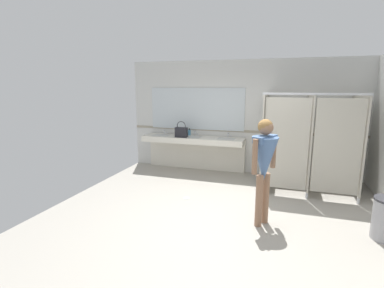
% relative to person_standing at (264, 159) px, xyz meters
% --- Properties ---
extents(ground_plane, '(6.04, 5.76, 0.10)m').
position_rel_person_standing_xyz_m(ground_plane, '(-0.64, 0.17, -1.11)').
color(ground_plane, '#9E998E').
extents(wall_back, '(6.04, 0.12, 2.78)m').
position_rel_person_standing_xyz_m(wall_back, '(-0.64, 2.82, 0.33)').
color(wall_back, silver).
rests_on(wall_back, ground_plane).
extents(wall_back_tile_band, '(6.04, 0.01, 0.06)m').
position_rel_person_standing_xyz_m(wall_back_tile_band, '(-0.64, 2.75, -0.01)').
color(wall_back_tile_band, '#9E937F').
rests_on(wall_back_tile_band, wall_back).
extents(vanity_counter, '(2.58, 0.60, 1.01)m').
position_rel_person_standing_xyz_m(vanity_counter, '(-1.92, 2.53, -0.40)').
color(vanity_counter, silver).
rests_on(vanity_counter, ground_plane).
extents(mirror_panel, '(2.48, 0.02, 1.06)m').
position_rel_person_standing_xyz_m(mirror_panel, '(-1.92, 2.75, 0.52)').
color(mirror_panel, silver).
rests_on(mirror_panel, wall_back).
extents(bathroom_stalls, '(1.85, 1.43, 2.03)m').
position_rel_person_standing_xyz_m(bathroom_stalls, '(0.76, 1.84, 0.00)').
color(bathroom_stalls, '#B2AD9E').
rests_on(bathroom_stalls, ground_plane).
extents(person_standing, '(0.54, 0.54, 1.67)m').
position_rel_person_standing_xyz_m(person_standing, '(0.00, 0.00, 0.00)').
color(person_standing, '#8C664C').
rests_on(person_standing, ground_plane).
extents(handbag, '(0.30, 0.14, 0.40)m').
position_rel_person_standing_xyz_m(handbag, '(-2.17, 2.29, -0.03)').
color(handbag, black).
rests_on(handbag, vanity_counter).
extents(soap_dispenser, '(0.07, 0.07, 0.18)m').
position_rel_person_standing_xyz_m(soap_dispenser, '(-2.07, 2.62, -0.09)').
color(soap_dispenser, teal).
rests_on(soap_dispenser, vanity_counter).
extents(floor_drain_cover, '(0.14, 0.14, 0.01)m').
position_rel_person_standing_xyz_m(floor_drain_cover, '(-1.48, 0.65, -1.06)').
color(floor_drain_cover, '#B7BABF').
rests_on(floor_drain_cover, ground_plane).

